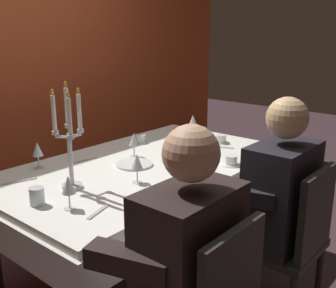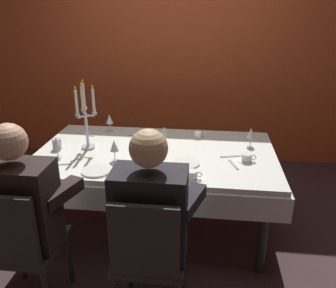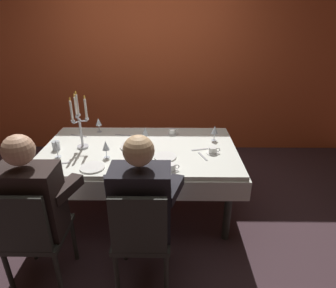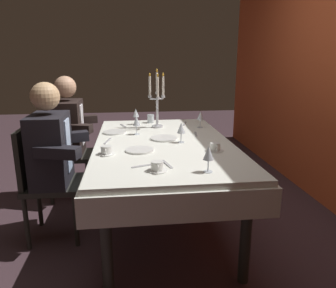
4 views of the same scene
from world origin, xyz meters
name	(u,v)px [view 1 (image 1 of 4)]	position (x,y,z in m)	size (l,w,h in m)	color
ground_plane	(146,266)	(0.00, 0.00, 0.00)	(12.00, 12.00, 0.00)	#3E2B31
back_wall	(1,54)	(0.00, 1.66, 1.35)	(6.00, 0.12, 2.70)	#D2542B
dining_table	(145,180)	(0.00, 0.00, 0.62)	(1.94, 1.14, 0.74)	white
candelabra	(70,142)	(-0.56, 0.00, 0.99)	(0.15, 0.17, 0.57)	silver
dinner_plate_0	(195,158)	(0.26, -0.20, 0.75)	(0.21, 0.21, 0.01)	white
dinner_plate_1	(155,195)	(-0.36, -0.41, 0.75)	(0.21, 0.21, 0.01)	white
dinner_plate_2	(134,164)	(-0.08, 0.01, 0.75)	(0.23, 0.23, 0.01)	white
wine_glass_0	(137,162)	(-0.28, -0.21, 0.86)	(0.07, 0.07, 0.16)	silver
wine_glass_1	(193,121)	(0.76, 0.19, 0.86)	(0.07, 0.07, 0.16)	silver
wine_glass_2	(37,150)	(-0.49, 0.42, 0.85)	(0.07, 0.07, 0.16)	silver
wine_glass_3	(68,186)	(-0.73, -0.21, 0.85)	(0.07, 0.07, 0.16)	silver
wine_glass_4	(134,140)	(0.05, 0.14, 0.85)	(0.07, 0.07, 0.16)	silver
water_tumbler_0	(37,196)	(-0.80, -0.05, 0.78)	(0.07, 0.07, 0.09)	silver
coffee_cup_0	(231,161)	(0.32, -0.44, 0.77)	(0.13, 0.12, 0.06)	white
coffee_cup_1	(140,139)	(0.32, 0.35, 0.77)	(0.13, 0.12, 0.06)	white
coffee_cup_2	(221,139)	(0.71, -0.11, 0.77)	(0.13, 0.12, 0.06)	white
fork_0	(86,160)	(-0.22, 0.32, 0.74)	(0.17, 0.02, 0.01)	#B7B7BC
knife_1	(197,181)	(-0.06, -0.46, 0.74)	(0.19, 0.02, 0.01)	#B7B7BC
fork_2	(99,211)	(-0.67, -0.34, 0.74)	(0.17, 0.02, 0.01)	#B7B7BC
fork_3	(204,144)	(0.59, -0.04, 0.74)	(0.17, 0.02, 0.01)	#B7B7BC
spoon_4	(222,147)	(0.61, -0.19, 0.74)	(0.17, 0.02, 0.01)	#B7B7BC
knife_5	(20,181)	(-0.69, 0.30, 0.74)	(0.19, 0.02, 0.01)	#B7B7BC
seated_diner_0	(191,255)	(-0.68, -0.89, 0.74)	(0.63, 0.48, 1.24)	#282924
seated_diner_1	(282,194)	(0.10, -0.89, 0.74)	(0.63, 0.48, 1.24)	#282924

